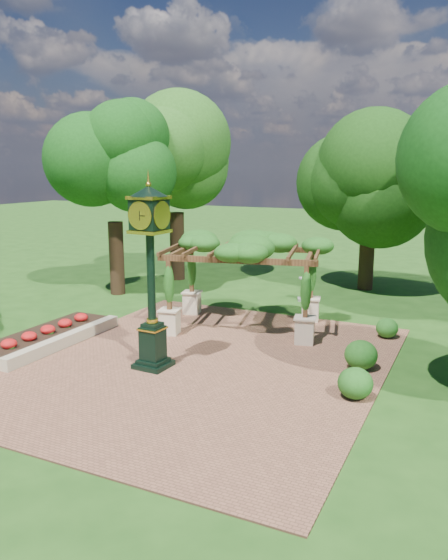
% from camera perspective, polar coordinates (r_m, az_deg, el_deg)
% --- Properties ---
extents(ground, '(120.00, 120.00, 0.00)m').
position_cam_1_polar(ground, '(15.12, -4.16, -9.94)').
color(ground, '#1E4714').
rests_on(ground, ground).
extents(brick_plaza, '(10.00, 12.00, 0.04)m').
position_cam_1_polar(brick_plaza, '(15.93, -2.36, -8.70)').
color(brick_plaza, brown).
rests_on(brick_plaza, ground).
extents(border_wall, '(0.35, 5.00, 0.40)m').
position_cam_1_polar(border_wall, '(18.02, -16.24, -6.12)').
color(border_wall, '#C6B793').
rests_on(border_wall, ground).
extents(flower_bed, '(1.50, 5.00, 0.36)m').
position_cam_1_polar(flower_bed, '(18.62, -18.32, -5.74)').
color(flower_bed, red).
rests_on(flower_bed, ground).
extents(pedestal_clock, '(1.06, 1.06, 5.16)m').
position_cam_1_polar(pedestal_clock, '(14.93, -7.69, 2.01)').
color(pedestal_clock, black).
rests_on(pedestal_clock, brick_plaza).
extents(pergola, '(5.84, 4.36, 3.30)m').
position_cam_1_polar(pergola, '(18.78, 2.06, 2.95)').
color(pergola, beige).
rests_on(pergola, brick_plaza).
extents(sundial, '(0.70, 0.70, 0.99)m').
position_cam_1_polar(sundial, '(23.44, 8.40, -1.09)').
color(sundial, gray).
rests_on(sundial, ground).
extents(shrub_front, '(0.93, 0.93, 0.77)m').
position_cam_1_polar(shrub_front, '(13.85, 13.56, -10.44)').
color(shrub_front, '#1E5518').
rests_on(shrub_front, brick_plaza).
extents(shrub_mid, '(0.94, 0.94, 0.82)m').
position_cam_1_polar(shrub_mid, '(15.78, 14.12, -7.59)').
color(shrub_mid, '#205A19').
rests_on(shrub_mid, brick_plaza).
extents(shrub_back, '(0.86, 0.86, 0.65)m').
position_cam_1_polar(shrub_back, '(18.86, 16.67, -4.83)').
color(shrub_back, '#26671D').
rests_on(shrub_back, brick_plaza).
extents(tree_west_near, '(3.84, 3.84, 8.33)m').
position_cam_1_polar(tree_west_near, '(24.33, -11.54, 11.79)').
color(tree_west_near, '#362215').
rests_on(tree_west_near, ground).
extents(tree_west_far, '(4.71, 4.71, 8.70)m').
position_cam_1_polar(tree_west_far, '(27.26, -5.08, 12.50)').
color(tree_west_far, black).
rests_on(tree_west_far, ground).
extents(tree_north, '(4.42, 4.42, 7.01)m').
position_cam_1_polar(tree_north, '(25.69, 15.05, 9.62)').
color(tree_north, '#352215').
rests_on(tree_north, ground).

